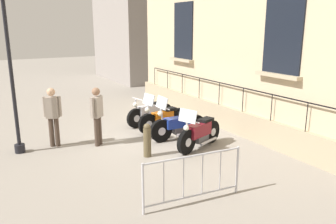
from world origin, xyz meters
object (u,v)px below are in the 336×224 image
bollard (147,140)px  pedestrian_walking (53,114)px  motorcycle_maroon (199,133)px  crowd_barrier (193,177)px  motorcycle_silver (150,113)px  lamppost (7,37)px  motorcycle_blue (178,125)px  pedestrian_standing (97,113)px  motorcycle_orange (163,118)px

bollard → pedestrian_walking: 2.96m
motorcycle_maroon → crowd_barrier: size_ratio=0.87×
motorcycle_silver → motorcycle_maroon: bearing=92.4°
lamppost → motorcycle_maroon: bearing=153.9°
motorcycle_blue → motorcycle_maroon: (-0.09, 1.03, 0.01)m
lamppost → crowd_barrier: 6.09m
motorcycle_silver → pedestrian_standing: pedestrian_standing is taller
bollard → pedestrian_walking: bearing=-46.2°
motorcycle_maroon → bollard: (1.60, -0.18, 0.01)m
motorcycle_blue → bollard: (1.51, 0.86, 0.02)m
motorcycle_blue → motorcycle_silver: bearing=-89.1°
pedestrian_standing → pedestrian_walking: size_ratio=1.00×
bollard → motorcycle_silver: bearing=-118.6°
motorcycle_orange → motorcycle_silver: bearing=-87.5°
motorcycle_orange → pedestrian_standing: pedestrian_standing is taller
motorcycle_blue → bollard: bearing=29.5°
crowd_barrier → lamppost: bearing=-60.9°
motorcycle_maroon → lamppost: 5.82m
motorcycle_silver → motorcycle_maroon: size_ratio=1.04×
motorcycle_silver → motorcycle_orange: size_ratio=0.99×
pedestrian_standing → lamppost: bearing=-14.0°
pedestrian_walking → lamppost: bearing=1.4°
pedestrian_standing → pedestrian_walking: (1.15, -0.55, 0.00)m
motorcycle_maroon → pedestrian_walking: (3.62, -2.28, 0.55)m
motorcycle_silver → motorcycle_maroon: (-0.12, 2.89, 0.02)m
motorcycle_orange → pedestrian_walking: (3.54, -0.29, 0.57)m
pedestrian_standing → motorcycle_orange: bearing=-173.6°
motorcycle_silver → motorcycle_orange: bearing=92.5°
crowd_barrier → motorcycle_maroon: bearing=-127.3°
crowd_barrier → motorcycle_silver: bearing=-108.5°
motorcycle_silver → pedestrian_standing: 2.68m
motorcycle_orange → bollard: 2.37m
motorcycle_blue → pedestrian_standing: size_ratio=1.12×
motorcycle_silver → pedestrian_walking: (3.50, 0.61, 0.57)m
pedestrian_standing → motorcycle_blue: bearing=163.7°
motorcycle_blue → pedestrian_walking: size_ratio=1.11×
motorcycle_silver → motorcycle_blue: bearing=90.9°
lamppost → pedestrian_standing: size_ratio=2.56×
motorcycle_orange → motorcycle_maroon: motorcycle_orange is taller
motorcycle_blue → motorcycle_orange: bearing=-90.6°
bollard → pedestrian_walking: pedestrian_walking is taller
motorcycle_blue → lamppost: 5.43m
motorcycle_orange → pedestrian_standing: bearing=6.4°
pedestrian_standing → motorcycle_maroon: bearing=145.0°
lamppost → pedestrian_standing: 3.12m
motorcycle_silver → pedestrian_walking: bearing=9.9°
crowd_barrier → pedestrian_walking: pedestrian_walking is taller
motorcycle_orange → lamppost: lamppost is taller
lamppost → pedestrian_walking: lamppost is taller
motorcycle_maroon → pedestrian_standing: size_ratio=1.07×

